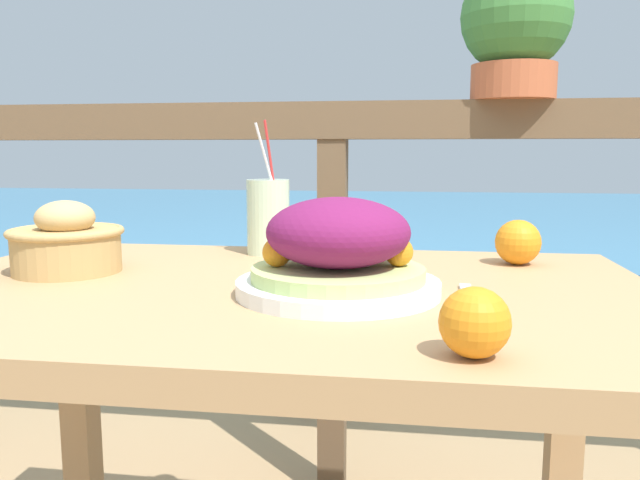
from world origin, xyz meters
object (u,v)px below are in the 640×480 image
at_px(drink_glass, 268,217).
at_px(potted_plant, 515,28).
at_px(salad_plate, 338,253).
at_px(bread_basket, 67,243).

height_order(drink_glass, potted_plant, potted_plant).
xyz_separation_m(salad_plate, drink_glass, (-0.17, 0.32, 0.01)).
distance_m(bread_basket, potted_plant, 1.09).
relative_size(drink_glass, bread_basket, 1.39).
xyz_separation_m(salad_plate, bread_basket, (-0.45, 0.09, -0.01)).
bearing_deg(drink_glass, bread_basket, -141.31).
bearing_deg(bread_basket, salad_plate, -11.56).
height_order(drink_glass, bread_basket, drink_glass).
bearing_deg(bread_basket, drink_glass, 38.69).
xyz_separation_m(drink_glass, bread_basket, (-0.28, -0.22, -0.02)).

